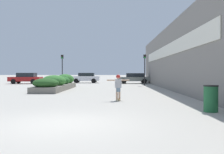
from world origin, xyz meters
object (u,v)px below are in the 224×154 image
at_px(skateboard, 118,99).
at_px(car_center_left, 86,78).
at_px(car_leftmost, 26,78).
at_px(traffic_light_right, 145,65).
at_px(traffic_light_left, 62,65).
at_px(car_center_right, 134,78).
at_px(skateboarder, 118,84).
at_px(trash_bin, 211,98).

height_order(skateboard, car_center_left, car_center_left).
distance_m(car_leftmost, traffic_light_right, 17.05).
relative_size(traffic_light_left, traffic_light_right, 1.00).
bearing_deg(car_leftmost, traffic_light_right, -107.62).
xyz_separation_m(car_center_left, traffic_light_left, (-1.99, -7.38, 1.72)).
relative_size(car_center_right, traffic_light_right, 1.24).
xyz_separation_m(skateboarder, traffic_light_right, (3.27, 15.95, 1.60)).
bearing_deg(skateboard, car_center_right, 75.99).
xyz_separation_m(car_center_left, car_center_right, (7.22, -2.12, -0.02)).
distance_m(car_center_right, traffic_light_right, 6.26).
height_order(trash_bin, car_center_left, car_center_left).
bearing_deg(traffic_light_left, car_center_right, 29.74).
height_order(car_leftmost, traffic_light_right, traffic_light_right).
xyz_separation_m(trash_bin, traffic_light_right, (-0.40, 19.83, 1.99)).
bearing_deg(car_center_right, skateboard, 173.65).
bearing_deg(traffic_light_right, car_center_left, 134.91).
xyz_separation_m(car_center_left, traffic_light_right, (8.05, -8.07, 1.71)).
relative_size(car_leftmost, car_center_right, 0.96).
bearing_deg(traffic_light_right, trash_bin, -88.84).
height_order(skateboarder, traffic_light_right, traffic_light_right).
bearing_deg(trash_bin, skateboard, 133.41).
distance_m(skateboarder, car_leftmost, 24.72).
bearing_deg(skateboard, skateboarder, 82.34).
relative_size(car_center_left, traffic_light_left, 1.14).
xyz_separation_m(traffic_light_left, traffic_light_right, (10.04, -0.70, -0.01)).
bearing_deg(skateboarder, skateboard, -97.66).
distance_m(trash_bin, traffic_light_right, 19.94).
height_order(skateboarder, car_center_right, car_center_right).
bearing_deg(skateboarder, traffic_light_right, 70.76).
distance_m(skateboard, traffic_light_right, 16.47).
relative_size(skateboard, traffic_light_right, 0.16).
relative_size(car_center_left, traffic_light_right, 1.14).
bearing_deg(skateboarder, trash_bin, -54.25).
bearing_deg(skateboarder, car_center_left, 93.60).
xyz_separation_m(skateboarder, car_center_right, (2.44, 21.91, -0.13)).
bearing_deg(skateboarder, traffic_light_left, 104.46).
bearing_deg(car_leftmost, car_center_right, -86.93).
distance_m(car_center_left, traffic_light_left, 7.83).
bearing_deg(traffic_light_left, trash_bin, -63.05).
xyz_separation_m(skateboarder, traffic_light_left, (-6.77, 16.65, 1.61)).
bearing_deg(skateboard, car_center_left, 93.60).
relative_size(car_leftmost, traffic_light_left, 1.18).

